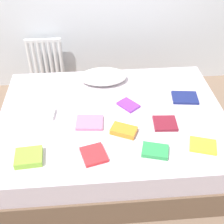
{
  "coord_description": "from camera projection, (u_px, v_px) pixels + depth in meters",
  "views": [
    {
      "loc": [
        -0.17,
        -1.97,
        2.12
      ],
      "look_at": [
        0.0,
        0.05,
        0.48
      ],
      "focal_mm": 47.1,
      "sensor_mm": 36.0,
      "label": 1
    }
  ],
  "objects": [
    {
      "name": "ground_plane",
      "position": [
        112.0,
        153.0,
        2.87
      ],
      "size": [
        8.0,
        8.0,
        0.0
      ],
      "primitive_type": "plane",
      "color": "#7F6651"
    },
    {
      "name": "bed",
      "position": [
        112.0,
        135.0,
        2.71
      ],
      "size": [
        2.0,
        1.5,
        0.5
      ],
      "color": "brown",
      "rests_on": "ground"
    },
    {
      "name": "radiator",
      "position": [
        46.0,
        62.0,
        3.52
      ],
      "size": [
        0.41,
        0.04,
        0.58
      ],
      "color": "white",
      "rests_on": "ground"
    },
    {
      "name": "pillow",
      "position": [
        103.0,
        77.0,
        2.92
      ],
      "size": [
        0.47,
        0.31,
        0.11
      ],
      "primitive_type": "ellipsoid",
      "color": "white",
      "rests_on": "bed"
    },
    {
      "name": "textbook_green",
      "position": [
        155.0,
        151.0,
        2.19
      ],
      "size": [
        0.22,
        0.19,
        0.03
      ],
      "primitive_type": "cube",
      "rotation": [
        0.0,
        0.0,
        -0.27
      ],
      "color": "green",
      "rests_on": "bed"
    },
    {
      "name": "textbook_orange",
      "position": [
        124.0,
        130.0,
        2.35
      ],
      "size": [
        0.23,
        0.2,
        0.04
      ],
      "primitive_type": "cube",
      "rotation": [
        0.0,
        0.0,
        -0.44
      ],
      "color": "orange",
      "rests_on": "bed"
    },
    {
      "name": "textbook_pink",
      "position": [
        90.0,
        123.0,
        2.44
      ],
      "size": [
        0.24,
        0.2,
        0.03
      ],
      "primitive_type": "cube",
      "rotation": [
        0.0,
        0.0,
        -0.09
      ],
      "color": "pink",
      "rests_on": "bed"
    },
    {
      "name": "textbook_maroon",
      "position": [
        165.0,
        123.0,
        2.44
      ],
      "size": [
        0.2,
        0.19,
        0.03
      ],
      "primitive_type": "cube",
      "rotation": [
        0.0,
        0.0,
        -0.06
      ],
      "color": "maroon",
      "rests_on": "bed"
    },
    {
      "name": "textbook_red",
      "position": [
        94.0,
        155.0,
        2.16
      ],
      "size": [
        0.22,
        0.23,
        0.03
      ],
      "primitive_type": "cube",
      "rotation": [
        0.0,
        0.0,
        0.26
      ],
      "color": "red",
      "rests_on": "bed"
    },
    {
      "name": "textbook_white",
      "position": [
        40.0,
        114.0,
        2.52
      ],
      "size": [
        0.26,
        0.16,
        0.03
      ],
      "primitive_type": "cube",
      "rotation": [
        0.0,
        0.0,
        -0.08
      ],
      "color": "white",
      "rests_on": "bed"
    },
    {
      "name": "textbook_navy",
      "position": [
        185.0,
        98.0,
        2.72
      ],
      "size": [
        0.25,
        0.21,
        0.02
      ],
      "primitive_type": "cube",
      "rotation": [
        0.0,
        0.0,
        -0.12
      ],
      "color": "navy",
      "rests_on": "bed"
    },
    {
      "name": "textbook_purple",
      "position": [
        128.0,
        105.0,
        2.63
      ],
      "size": [
        0.21,
        0.22,
        0.02
      ],
      "primitive_type": "cube",
      "rotation": [
        0.0,
        0.0,
        -0.9
      ],
      "color": "purple",
      "rests_on": "bed"
    },
    {
      "name": "textbook_yellow",
      "position": [
        203.0,
        146.0,
        2.24
      ],
      "size": [
        0.24,
        0.21,
        0.02
      ],
      "primitive_type": "cube",
      "rotation": [
        0.0,
        0.0,
        -0.31
      ],
      "color": "yellow",
      "rests_on": "bed"
    },
    {
      "name": "textbook_lime",
      "position": [
        29.0,
        157.0,
        2.13
      ],
      "size": [
        0.21,
        0.19,
        0.05
      ],
      "primitive_type": "cube",
      "rotation": [
        0.0,
        0.0,
        0.08
      ],
      "color": "#8CC638",
      "rests_on": "bed"
    }
  ]
}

